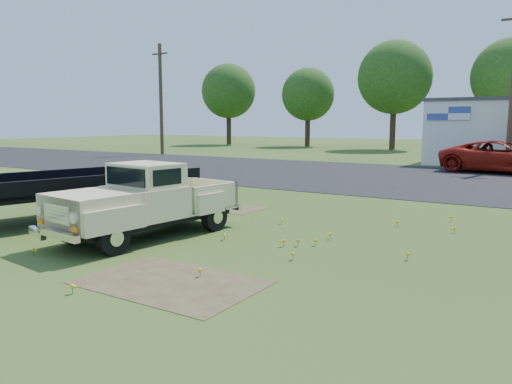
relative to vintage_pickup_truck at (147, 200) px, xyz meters
The scene contains 12 objects.
ground 1.69m from the vintage_pickup_truck, 31.07° to the left, with size 140.00×140.00×0.00m, color #2F4D18.
asphalt_lot 15.82m from the vintage_pickup_truck, 85.49° to the left, with size 90.00×14.00×0.02m, color black.
dirt_patch_a 3.65m from the vintage_pickup_truck, 39.40° to the right, with size 3.00×2.00×0.01m, color #4D3E29.
dirt_patch_b 4.40m from the vintage_pickup_truck, 100.12° to the left, with size 2.20×1.60×0.01m, color #4D3E29.
utility_pole_west 31.02m from the vintage_pickup_truck, 132.38° to the left, with size 1.60×0.30×9.00m.
treeline_a 49.05m from the vintage_pickup_truck, 123.29° to the left, with size 6.40×6.40×9.52m.
treeline_b 45.24m from the vintage_pickup_truck, 111.87° to the left, with size 5.76×5.76×8.57m.
treeline_c 41.26m from the vintage_pickup_truck, 99.53° to the left, with size 7.04×7.04×10.47m.
treeline_d 41.77m from the vintage_pickup_truck, 85.51° to the left, with size 6.72×6.72×10.00m.
vintage_pickup_truck is the anchor object (origin of this frame).
flatbed_trailer 3.50m from the vintage_pickup_truck, 167.44° to the left, with size 2.45×7.35×2.00m, color black, non-canonical shape.
red_pickup 21.36m from the vintage_pickup_truck, 76.09° to the left, with size 2.78×6.03×1.68m, color maroon.
Camera 1 is at (7.04, -9.05, 2.67)m, focal length 35.00 mm.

